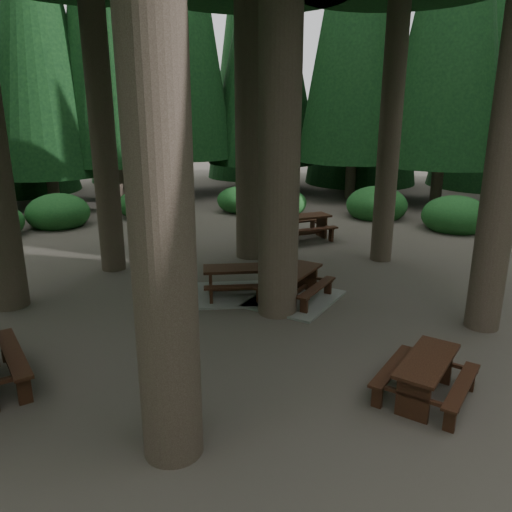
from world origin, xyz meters
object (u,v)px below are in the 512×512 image
picnic_table_c (238,286)px  picnic_table_e (426,372)px  picnic_table_d (303,224)px  picnic_table_a (295,291)px

picnic_table_c → picnic_table_e: picnic_table_c is taller
picnic_table_c → picnic_table_e: (0.43, -5.29, 0.22)m
picnic_table_c → picnic_table_d: size_ratio=1.27×
picnic_table_c → picnic_table_e: 5.31m
picnic_table_d → picnic_table_c: bearing=-134.6°
picnic_table_a → picnic_table_c: 1.36m
picnic_table_d → picnic_table_e: size_ratio=1.03×
picnic_table_c → picnic_table_a: bearing=-19.4°
picnic_table_a → picnic_table_d: 5.58m
picnic_table_a → picnic_table_e: bearing=-126.9°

